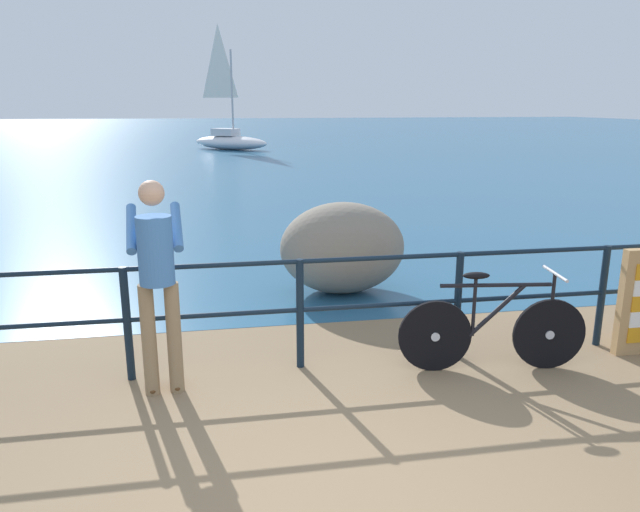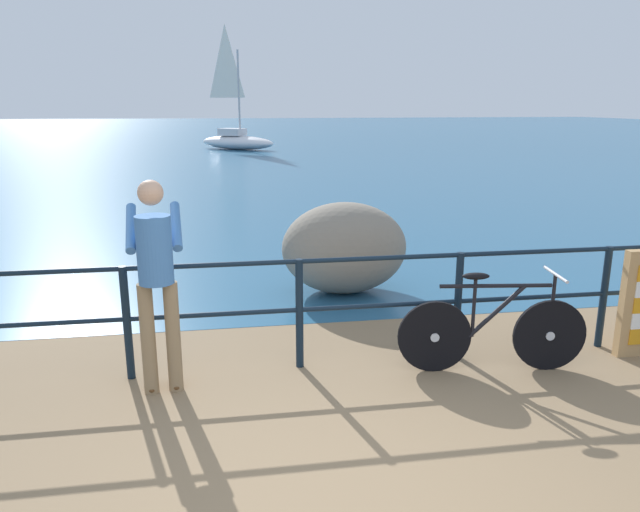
% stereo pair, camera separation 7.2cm
% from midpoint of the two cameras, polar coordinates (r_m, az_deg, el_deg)
% --- Properties ---
extents(ground_plane, '(120.00, 120.00, 0.10)m').
position_cam_midpoint_polar(ground_plane, '(23.04, -7.51, 8.32)').
color(ground_plane, '#846B4C').
extents(sea_surface, '(120.00, 90.00, 0.01)m').
position_cam_midpoint_polar(sea_surface, '(51.15, -8.54, 11.65)').
color(sea_surface, '#285B7F').
rests_on(sea_surface, ground_plane).
extents(promenade_railing, '(9.06, 0.07, 1.02)m').
position_cam_midpoint_polar(promenade_railing, '(5.35, -1.60, -4.23)').
color(promenade_railing, black).
rests_on(promenade_railing, ground_plane).
extents(bicycle, '(1.69, 0.48, 0.92)m').
position_cam_midpoint_polar(bicycle, '(5.59, 16.55, -6.76)').
color(bicycle, black).
rests_on(bicycle, ground_plane).
extents(person_at_railing, '(0.49, 0.65, 1.78)m').
position_cam_midpoint_polar(person_at_railing, '(4.97, -14.94, -1.97)').
color(person_at_railing, '#8C7251').
rests_on(person_at_railing, ground_plane).
extents(breakwater_boulder_main, '(1.58, 1.18, 1.16)m').
position_cam_midpoint_polar(breakwater_boulder_main, '(7.53, 2.61, 0.78)').
color(breakwater_boulder_main, gray).
rests_on(breakwater_boulder_main, ground).
extents(sailboat, '(4.25, 3.76, 6.16)m').
position_cam_midpoint_polar(sailboat, '(31.60, -7.95, 11.32)').
color(sailboat, white).
rests_on(sailboat, sea_surface).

